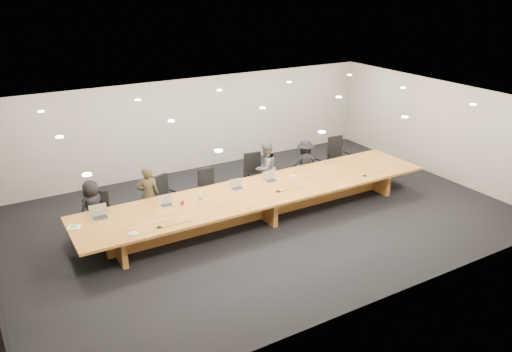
{
  "coord_description": "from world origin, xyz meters",
  "views": [
    {
      "loc": [
        -5.72,
        -9.48,
        5.52
      ],
      "look_at": [
        0.0,
        0.3,
        1.0
      ],
      "focal_mm": 35.0,
      "sensor_mm": 36.0,
      "label": 1
    }
  ],
  "objects_px": {
    "chair_far_right": "(339,156)",
    "laptop_b": "(166,201)",
    "mic_center": "(278,191)",
    "chair_far_left": "(100,214)",
    "chair_mid_left": "(209,189)",
    "water_bottle": "(201,198)",
    "conference_table": "(262,198)",
    "av_box": "(133,234)",
    "person_a": "(93,208)",
    "person_c": "(266,168)",
    "laptop_c": "(237,185)",
    "chair_right": "(311,164)",
    "paper_cup_near": "(293,177)",
    "person_b": "(148,195)",
    "chair_left": "(166,197)",
    "person_d": "(305,163)",
    "paper_cup_far": "(334,168)",
    "mic_left": "(159,227)",
    "laptop_d": "(272,177)",
    "chair_mid_right": "(255,174)",
    "amber_mug": "(182,203)",
    "mic_right": "(365,175)"
  },
  "relations": [
    {
      "from": "person_d",
      "to": "amber_mug",
      "type": "bearing_deg",
      "value": 34.72
    },
    {
      "from": "person_a",
      "to": "person_c",
      "type": "height_order",
      "value": "person_c"
    },
    {
      "from": "chair_right",
      "to": "laptop_d",
      "type": "height_order",
      "value": "chair_right"
    },
    {
      "from": "water_bottle",
      "to": "person_b",
      "type": "bearing_deg",
      "value": 128.79
    },
    {
      "from": "laptop_b",
      "to": "laptop_d",
      "type": "xyz_separation_m",
      "value": [
        2.8,
        0.04,
        0.01
      ]
    },
    {
      "from": "water_bottle",
      "to": "chair_far_left",
      "type": "bearing_deg",
      "value": 151.68
    },
    {
      "from": "chair_right",
      "to": "paper_cup_near",
      "type": "relative_size",
      "value": 10.84
    },
    {
      "from": "chair_far_left",
      "to": "laptop_b",
      "type": "xyz_separation_m",
      "value": [
        1.3,
        -0.88,
        0.37
      ]
    },
    {
      "from": "laptop_b",
      "to": "person_b",
      "type": "bearing_deg",
      "value": 101.07
    },
    {
      "from": "chair_left",
      "to": "paper_cup_far",
      "type": "relative_size",
      "value": 13.65
    },
    {
      "from": "person_d",
      "to": "laptop_d",
      "type": "distance_m",
      "value": 1.89
    },
    {
      "from": "av_box",
      "to": "mic_left",
      "type": "distance_m",
      "value": 0.55
    },
    {
      "from": "person_c",
      "to": "amber_mug",
      "type": "distance_m",
      "value": 3.06
    },
    {
      "from": "person_a",
      "to": "laptop_d",
      "type": "relative_size",
      "value": 4.05
    },
    {
      "from": "amber_mug",
      "to": "chair_right",
      "type": "bearing_deg",
      "value": 14.03
    },
    {
      "from": "person_d",
      "to": "paper_cup_near",
      "type": "distance_m",
      "value": 1.52
    },
    {
      "from": "chair_left",
      "to": "person_d",
      "type": "relative_size",
      "value": 0.8
    },
    {
      "from": "laptop_b",
      "to": "av_box",
      "type": "bearing_deg",
      "value": -137.07
    },
    {
      "from": "chair_mid_left",
      "to": "conference_table",
      "type": "bearing_deg",
      "value": -48.55
    },
    {
      "from": "conference_table",
      "to": "chair_mid_left",
      "type": "relative_size",
      "value": 8.77
    },
    {
      "from": "laptop_d",
      "to": "paper_cup_far",
      "type": "relative_size",
      "value": 4.16
    },
    {
      "from": "conference_table",
      "to": "mic_left",
      "type": "distance_m",
      "value": 2.92
    },
    {
      "from": "person_d",
      "to": "laptop_c",
      "type": "bearing_deg",
      "value": 38.98
    },
    {
      "from": "conference_table",
      "to": "person_c",
      "type": "height_order",
      "value": "person_c"
    },
    {
      "from": "laptop_d",
      "to": "paper_cup_far",
      "type": "xyz_separation_m",
      "value": [
        1.9,
        -0.12,
        -0.09
      ]
    },
    {
      "from": "chair_far_left",
      "to": "chair_mid_left",
      "type": "height_order",
      "value": "chair_mid_left"
    },
    {
      "from": "person_b",
      "to": "chair_mid_left",
      "type": "bearing_deg",
      "value": -162.52
    },
    {
      "from": "chair_mid_right",
      "to": "conference_table",
      "type": "bearing_deg",
      "value": -105.66
    },
    {
      "from": "chair_far_right",
      "to": "paper_cup_far",
      "type": "xyz_separation_m",
      "value": [
        -1.06,
        -1.07,
        0.19
      ]
    },
    {
      "from": "chair_far_right",
      "to": "laptop_b",
      "type": "xyz_separation_m",
      "value": [
        -5.75,
        -0.99,
        0.28
      ]
    },
    {
      "from": "person_b",
      "to": "water_bottle",
      "type": "distance_m",
      "value": 1.4
    },
    {
      "from": "chair_far_left",
      "to": "laptop_d",
      "type": "relative_size",
      "value": 3.1
    },
    {
      "from": "laptop_c",
      "to": "laptop_b",
      "type": "bearing_deg",
      "value": -176.43
    },
    {
      "from": "person_a",
      "to": "paper_cup_near",
      "type": "xyz_separation_m",
      "value": [
        4.77,
        -1.05,
        0.14
      ]
    },
    {
      "from": "mic_left",
      "to": "mic_right",
      "type": "relative_size",
      "value": 1.02
    },
    {
      "from": "chair_far_right",
      "to": "mic_center",
      "type": "distance_m",
      "value": 3.53
    },
    {
      "from": "laptop_b",
      "to": "mic_center",
      "type": "relative_size",
      "value": 2.29
    },
    {
      "from": "paper_cup_far",
      "to": "mic_left",
      "type": "height_order",
      "value": "paper_cup_far"
    },
    {
      "from": "chair_right",
      "to": "mic_right",
      "type": "distance_m",
      "value": 1.88
    },
    {
      "from": "chair_far_left",
      "to": "av_box",
      "type": "distance_m",
      "value": 1.83
    },
    {
      "from": "person_a",
      "to": "paper_cup_far",
      "type": "height_order",
      "value": "person_a"
    },
    {
      "from": "person_b",
      "to": "person_d",
      "type": "relative_size",
      "value": 1.08
    },
    {
      "from": "laptop_c",
      "to": "mic_left",
      "type": "distance_m",
      "value": 2.53
    },
    {
      "from": "chair_far_right",
      "to": "person_a",
      "type": "relative_size",
      "value": 0.9
    },
    {
      "from": "chair_mid_left",
      "to": "paper_cup_near",
      "type": "distance_m",
      "value": 2.16
    },
    {
      "from": "person_a",
      "to": "amber_mug",
      "type": "relative_size",
      "value": 13.54
    },
    {
      "from": "chair_right",
      "to": "mic_left",
      "type": "relative_size",
      "value": 8.67
    },
    {
      "from": "water_bottle",
      "to": "mic_center",
      "type": "bearing_deg",
      "value": -11.21
    },
    {
      "from": "chair_mid_left",
      "to": "av_box",
      "type": "distance_m",
      "value": 3.12
    },
    {
      "from": "chair_left",
      "to": "chair_far_right",
      "type": "xyz_separation_m",
      "value": [
        5.43,
        0.05,
        0.06
      ]
    }
  ]
}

